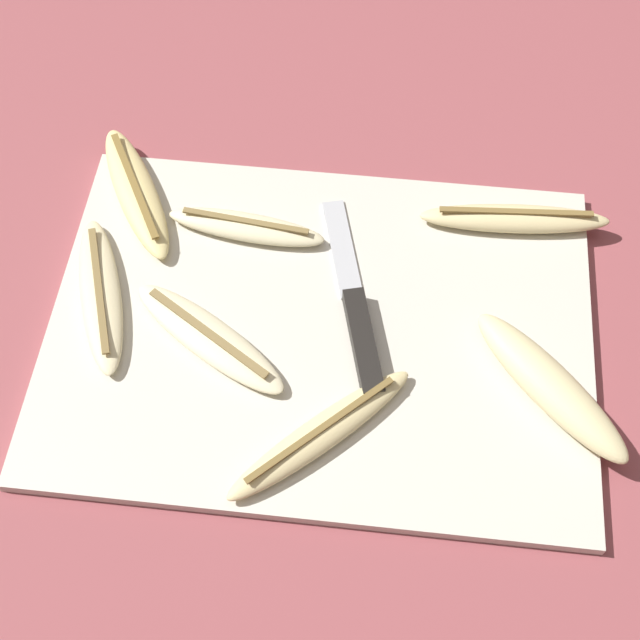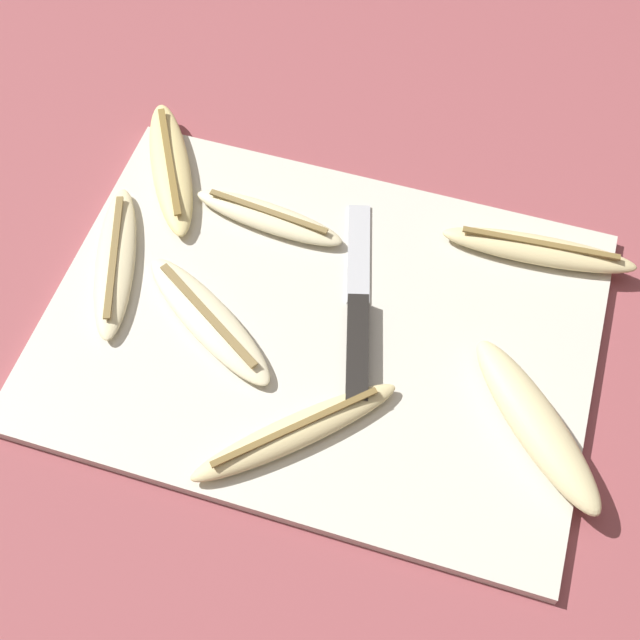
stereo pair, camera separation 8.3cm
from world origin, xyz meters
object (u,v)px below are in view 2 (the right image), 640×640
Objects in this scene: knife at (358,333)px; banana_cream_curved at (115,261)px; banana_ripe_center at (538,250)px; banana_soft_right at (536,424)px; banana_mellow_near at (296,432)px; banana_bright_far at (209,320)px; banana_pale_long at (269,217)px; banana_golden_short at (171,167)px.

banana_cream_curved is (-0.25, 0.01, 0.00)m from knife.
banana_soft_right is (0.03, -0.19, 0.00)m from banana_ripe_center.
banana_soft_right is 0.21m from banana_mellow_near.
banana_pale_long is at bearing 83.60° from banana_bright_far.
knife is at bearing -1.94° from banana_cream_curved.
knife is 1.39× the size of banana_pale_long.
knife is 1.38× the size of banana_mellow_near.
banana_ripe_center is (0.14, 0.14, 0.00)m from knife.
banana_mellow_near is (-0.20, -0.07, -0.01)m from banana_soft_right.
banana_cream_curved is (-0.39, -0.13, -0.00)m from banana_ripe_center.
banana_mellow_near is at bearing -48.71° from banana_golden_short.
banana_pale_long is at bearing 153.03° from banana_soft_right.
banana_pale_long is at bearing -171.71° from banana_ripe_center.
banana_cream_curved is at bearing 162.99° from knife.
banana_golden_short reaches higher than banana_cream_curved.
banana_soft_right is at bearing -81.19° from banana_ripe_center.
banana_soft_right reaches higher than banana_cream_curved.
banana_ripe_center is 1.18× the size of banana_soft_right.
banana_ripe_center is at bearing 29.50° from knife.
knife is 0.28m from banana_golden_short.
banana_pale_long and banana_bright_far have the same top height.
banana_golden_short is (-0.24, 0.13, 0.00)m from knife.
knife is 1.24× the size of banana_cream_curved.
banana_ripe_center is 0.41m from banana_cream_curved.
banana_ripe_center is 0.39m from banana_golden_short.
banana_ripe_center is at bearing 98.81° from banana_soft_right.
banana_pale_long reaches higher than knife.
banana_ripe_center reaches higher than banana_bright_far.
banana_bright_far is at bearing -96.40° from banana_pale_long.
banana_bright_far is at bearing 176.40° from banana_soft_right.
knife is 1.26× the size of banana_golden_short.
banana_cream_curved is 1.06× the size of banana_bright_far.
banana_golden_short is (-0.10, 0.16, 0.00)m from banana_bright_far.
banana_golden_short is at bearing 165.09° from banana_pale_long.
banana_bright_far is 0.31m from banana_soft_right.
banana_cream_curved is 0.12m from banana_bright_far.
banana_ripe_center is 0.19m from banana_soft_right.
banana_ripe_center is 0.33m from banana_bright_far.
banana_pale_long is 0.24m from banana_mellow_near.
banana_pale_long is (-0.12, 0.10, 0.00)m from knife.
banana_golden_short is (-0.39, -0.01, 0.00)m from banana_ripe_center.
banana_soft_right is at bearing -23.72° from banana_golden_short.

